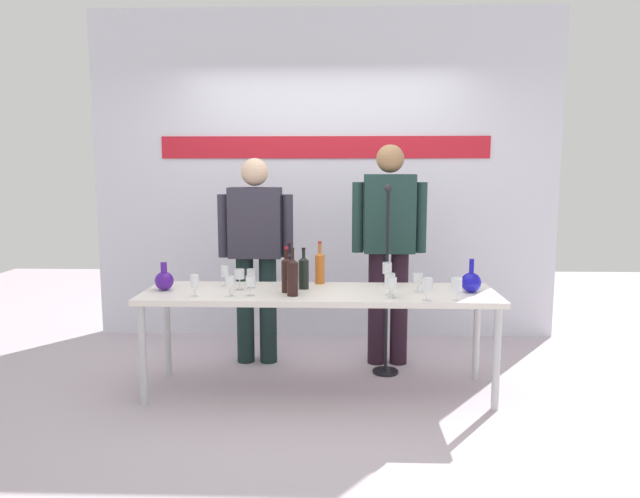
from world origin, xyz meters
TOP-DOWN VIEW (x-y plane):
  - ground_plane at (0.00, 0.00)m, footprint 10.00×10.00m
  - back_wall at (0.00, 1.48)m, footprint 4.29×0.11m
  - display_table at (0.00, 0.00)m, footprint 2.45×0.66m
  - decanter_blue_left at (-1.09, 0.00)m, footprint 0.13×0.13m
  - decanter_blue_right at (1.05, 0.00)m, footprint 0.14×0.14m
  - presenter_left at (-0.53, 0.64)m, footprint 0.60×0.22m
  - presenter_right at (0.53, 0.64)m, footprint 0.59×0.22m
  - wine_bottle_0 at (-0.11, 0.08)m, footprint 0.07×0.07m
  - wine_bottle_1 at (-0.23, 0.21)m, footprint 0.07×0.07m
  - wine_bottle_2 at (-0.17, -0.16)m, footprint 0.07×0.07m
  - wine_bottle_3 at (-0.22, -0.04)m, footprint 0.07×0.07m
  - wine_bottle_4 at (-0.01, 0.28)m, footprint 0.07×0.07m
  - wine_glass_left_0 at (-0.69, 0.15)m, footprint 0.06×0.06m
  - wine_glass_left_1 at (-0.49, 0.10)m, footprint 0.06×0.06m
  - wine_glass_left_2 at (-0.59, -0.18)m, footprint 0.06×0.06m
  - wine_glass_left_3 at (-0.82, -0.20)m, footprint 0.06×0.06m
  - wine_glass_left_4 at (-0.56, 0.02)m, footprint 0.07×0.07m
  - wine_glass_left_5 at (-0.45, -0.17)m, footprint 0.06×0.06m
  - wine_glass_right_0 at (0.68, -0.01)m, footprint 0.07×0.07m
  - wine_glass_right_1 at (0.49, -0.21)m, footprint 0.06×0.06m
  - wine_glass_right_2 at (0.48, -0.11)m, footprint 0.07×0.07m
  - wine_glass_right_3 at (0.49, 0.25)m, footprint 0.07×0.07m
  - wine_glass_right_4 at (0.71, -0.27)m, footprint 0.07×0.07m
  - wine_glass_right_5 at (0.89, -0.27)m, footprint 0.07×0.07m
  - microphone_stand at (0.50, 0.40)m, footprint 0.20×0.20m

SIDE VIEW (x-z plane):
  - ground_plane at x=0.00m, z-range 0.00..0.00m
  - microphone_stand at x=0.50m, z-range -0.25..1.21m
  - display_table at x=0.00m, z-range 0.31..1.04m
  - decanter_blue_left at x=-1.09m, z-range 0.70..0.90m
  - decanter_blue_right at x=1.05m, z-range 0.69..0.92m
  - wine_glass_right_0 at x=0.68m, z-range 0.76..0.90m
  - wine_glass_left_5 at x=-0.45m, z-range 0.76..0.90m
  - wine_glass_right_1 at x=0.49m, z-range 0.76..0.90m
  - wine_glass_left_1 at x=-0.49m, z-range 0.76..0.90m
  - wine_glass_left_2 at x=-0.59m, z-range 0.76..0.90m
  - wine_glass_left_3 at x=-0.82m, z-range 0.76..0.90m
  - wine_glass_right_5 at x=0.89m, z-range 0.76..0.91m
  - wine_glass_right_2 at x=0.48m, z-range 0.76..0.91m
  - wine_glass_right_4 at x=0.71m, z-range 0.76..0.91m
  - wine_glass_left_0 at x=-0.69m, z-range 0.76..0.92m
  - wine_glass_left_4 at x=-0.56m, z-range 0.76..0.91m
  - wine_glass_right_3 at x=0.49m, z-range 0.77..0.93m
  - wine_bottle_0 at x=-0.11m, z-range 0.70..1.00m
  - wine_bottle_4 at x=-0.01m, z-range 0.70..1.01m
  - wine_bottle_1 at x=-0.23m, z-range 0.70..1.02m
  - wine_bottle_3 at x=-0.22m, z-range 0.70..1.02m
  - wine_bottle_2 at x=-0.17m, z-range 0.70..1.03m
  - presenter_left at x=-0.53m, z-range 0.12..1.78m
  - presenter_right at x=0.53m, z-range 0.13..1.89m
  - back_wall at x=0.00m, z-range 0.00..3.00m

